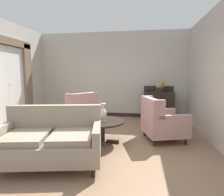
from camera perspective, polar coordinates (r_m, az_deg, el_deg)
ground at (r=3.96m, az=-7.40°, el=-14.79°), size 8.29×8.29×0.00m
wall_back at (r=6.56m, az=-0.16°, el=7.19°), size 5.39×0.08×2.95m
wall_left at (r=5.74m, az=-30.92°, el=6.14°), size 0.08×4.14×2.95m
wall_right at (r=4.66m, az=28.78°, el=6.25°), size 0.08×4.14×2.95m
baseboard_back at (r=6.66m, az=-0.23°, el=-5.06°), size 5.23×0.03×0.12m
window_with_curtains at (r=5.78m, az=-29.31°, el=5.15°), size 0.12×1.95×2.38m
coffee_table at (r=4.03m, az=-2.96°, el=-8.15°), size 0.94×0.94×0.50m
porcelain_vase at (r=3.93m, az=-2.75°, el=-4.80°), size 0.15×0.15×0.39m
settee at (r=3.27m, az=-18.42°, el=-12.45°), size 1.78×1.21×0.94m
armchair_far_left at (r=4.93m, az=-10.34°, el=-5.13°), size 1.16×1.16×1.03m
armchair_near_window at (r=4.35m, az=14.97°, el=-7.16°), size 1.06×1.05×0.98m
side_table at (r=5.18m, az=12.43°, el=-4.54°), size 0.52×0.52×0.73m
sideboard at (r=6.28m, az=14.20°, el=-1.79°), size 0.96×0.41×1.10m
gramophone at (r=6.13m, az=14.85°, el=3.80°), size 0.38×0.44×0.46m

